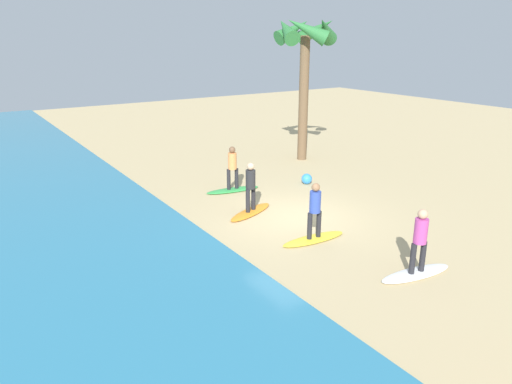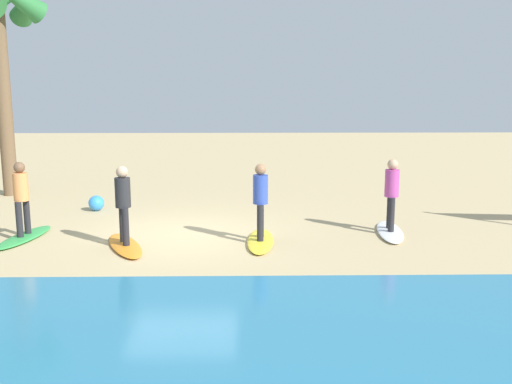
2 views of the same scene
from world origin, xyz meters
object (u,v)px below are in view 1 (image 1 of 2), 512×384
(surfer_orange, at_px, (251,183))
(surfboard_green, at_px, (233,190))
(surfboard_white, at_px, (416,273))
(palm_tree, at_px, (305,44))
(surfer_white, at_px, (420,236))
(beach_ball, at_px, (307,179))
(surfboard_orange, at_px, (251,212))
(surfboard_yellow, at_px, (314,239))
(surfer_yellow, at_px, (315,207))
(surfer_green, at_px, (232,165))

(surfer_orange, relative_size, surfboard_green, 0.78)
(surfboard_white, xyz_separation_m, palm_tree, (10.70, -4.98, 5.24))
(surfer_white, bearing_deg, surfer_orange, 10.21)
(surfboard_green, distance_m, beach_ball, 3.05)
(surfboard_orange, xyz_separation_m, surfer_orange, (0.00, 0.00, 0.99))
(surfboard_yellow, bearing_deg, surfer_white, 106.93)
(surfboard_green, relative_size, palm_tree, 0.32)
(surfer_yellow, bearing_deg, beach_ball, -37.16)
(surfer_yellow, relative_size, surfboard_green, 0.78)
(surfboard_white, xyz_separation_m, beach_ball, (7.42, -2.60, 0.17))
(surfer_orange, bearing_deg, beach_ball, -67.15)
(surfer_yellow, xyz_separation_m, beach_ball, (4.41, -3.34, -0.83))
(surfboard_yellow, bearing_deg, surfer_green, -91.43)
(palm_tree, bearing_deg, surfer_yellow, 143.33)
(surfer_white, height_order, surfer_orange, same)
(surfboard_green, relative_size, beach_ball, 4.99)
(surfer_white, distance_m, surfer_orange, 5.97)
(surfboard_green, xyz_separation_m, palm_tree, (2.44, -5.31, 5.24))
(surfer_orange, bearing_deg, palm_tree, -51.38)
(surfboard_white, relative_size, surfer_white, 1.28)
(surfer_white, height_order, surfboard_yellow, surfer_white)
(surfboard_green, distance_m, palm_tree, 7.86)
(surfer_yellow, relative_size, palm_tree, 0.25)
(surfer_yellow, xyz_separation_m, palm_tree, (7.69, -5.73, 4.25))
(surfer_orange, relative_size, palm_tree, 0.25)
(surfboard_orange, bearing_deg, surfer_green, -129.64)
(beach_ball, bearing_deg, palm_tree, -35.99)
(surfer_orange, relative_size, surfer_green, 1.00)
(surfboard_white, bearing_deg, surfer_orange, -72.33)
(surfboard_yellow, xyz_separation_m, surfer_yellow, (0.00, 0.00, 0.99))
(surfboard_green, bearing_deg, surfboard_yellow, 94.30)
(surfboard_white, xyz_separation_m, surfboard_green, (8.26, 0.33, 0.00))
(surfboard_white, distance_m, surfer_orange, 6.05)
(surfer_orange, height_order, palm_tree, palm_tree)
(surfer_white, xyz_separation_m, surfer_orange, (5.88, 1.06, 0.00))
(surfer_white, bearing_deg, surfboard_yellow, 13.86)
(beach_ball, bearing_deg, surfboard_orange, 112.85)
(surfboard_white, height_order, surfer_green, surfer_green)
(surfer_white, xyz_separation_m, beach_ball, (7.42, -2.60, -0.83))
(surfer_white, distance_m, palm_tree, 12.55)
(surfboard_white, distance_m, beach_ball, 7.86)
(surfer_yellow, xyz_separation_m, surfboard_green, (5.25, -0.41, -0.99))
(surfboard_white, distance_m, surfboard_yellow, 3.10)
(surfer_orange, bearing_deg, surfboard_orange, 0.00)
(surfboard_white, bearing_deg, surfer_white, -172.54)
(surfer_white, relative_size, beach_ball, 3.89)
(beach_ball, bearing_deg, surfboard_white, 160.71)
(surfer_orange, xyz_separation_m, surfer_green, (2.38, -0.73, 0.00))
(surfboard_white, bearing_deg, surfer_yellow, -68.68)
(beach_ball, bearing_deg, surfboard_green, 73.94)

